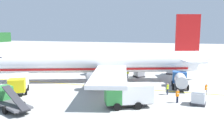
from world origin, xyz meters
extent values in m
cylinder|color=white|center=(-10.17, 17.66, 3.50)|extent=(16.04, 35.09, 3.80)
cone|color=white|center=(-3.38, -0.72, 3.90)|extent=(4.14, 4.12, 3.23)
cube|color=white|center=(-18.05, 12.62, 2.83)|extent=(16.69, 8.60, 0.50)
cylinder|color=slate|center=(-16.10, 15.26, 1.63)|extent=(3.17, 3.76, 2.20)
cube|color=white|center=(-0.90, 18.95, 2.83)|extent=(16.47, 11.39, 0.50)
cylinder|color=slate|center=(-4.10, 19.69, 1.63)|extent=(3.17, 3.76, 2.20)
cube|color=red|center=(-4.45, 2.19, 8.65)|extent=(1.86, 4.25, 6.50)
cube|color=white|center=(-4.45, 2.19, 3.90)|extent=(10.86, 6.61, 0.24)
cube|color=red|center=(-10.17, 17.66, 2.46)|extent=(14.61, 31.64, 0.36)
cylinder|color=black|center=(-14.91, 30.50, 0.55)|extent=(0.71, 1.15, 1.10)
cylinder|color=gray|center=(-14.91, 30.50, 1.35)|extent=(0.20, 0.20, 0.50)
cylinder|color=black|center=(-12.09, 15.36, 0.55)|extent=(0.71, 1.15, 1.10)
cylinder|color=gray|center=(-12.09, 15.36, 1.35)|extent=(0.20, 0.20, 0.50)
cylinder|color=black|center=(-7.21, 17.16, 0.55)|extent=(0.71, 1.15, 1.10)
cylinder|color=gray|center=(-7.21, 17.16, 1.35)|extent=(0.20, 0.20, 0.50)
cube|color=#338C3F|center=(-23.91, 10.39, 1.50)|extent=(2.77, 2.59, 1.80)
cube|color=#192333|center=(-24.29, 11.15, 1.86)|extent=(1.69, 0.90, 0.94)
cube|color=white|center=(-22.67, 7.89, 1.69)|extent=(3.66, 4.37, 2.17)
cube|color=#262628|center=(-23.07, 8.69, 0.52)|extent=(3.87, 5.68, 0.16)
cylinder|color=black|center=(-24.77, 9.63, 0.45)|extent=(0.65, 0.93, 0.90)
cylinder|color=black|center=(-22.80, 10.61, 0.45)|extent=(0.65, 0.93, 0.90)
cylinder|color=black|center=(-23.66, 7.40, 0.45)|extent=(0.65, 0.93, 0.90)
cylinder|color=black|center=(-21.69, 8.38, 0.45)|extent=(0.65, 0.93, 0.90)
cube|color=#2659A5|center=(-9.76, 3.19, 1.50)|extent=(2.01, 2.36, 1.80)
cube|color=#192333|center=(-8.91, 3.27, 1.86)|extent=(0.26, 1.85, 0.94)
cylinder|color=silver|center=(-12.66, 2.90, 1.50)|extent=(3.99, 2.16, 1.80)
cube|color=#262628|center=(-11.76, 2.99, 0.52)|extent=(5.95, 2.10, 0.16)
cylinder|color=black|center=(-10.16, 4.25, 0.45)|extent=(0.92, 0.37, 0.90)
cylinder|color=black|center=(-9.95, 2.06, 0.45)|extent=(0.92, 0.37, 0.90)
cylinder|color=black|center=(-12.76, 4.00, 0.45)|extent=(0.92, 0.37, 0.90)
cylinder|color=black|center=(-12.55, 1.81, 0.45)|extent=(0.92, 0.37, 0.90)
cube|color=#338C3F|center=(-27.02, 23.60, 1.50)|extent=(2.77, 2.58, 1.80)
cube|color=#4C4C51|center=(-28.42, 20.72, 0.72)|extent=(3.99, 5.10, 0.24)
cube|color=#2D2D33|center=(-28.59, 20.36, 1.70)|extent=(2.88, 4.65, 2.01)
cube|color=#262628|center=(-28.02, 21.53, 0.52)|extent=(4.19, 6.43, 0.16)
cylinder|color=black|center=(-26.16, 22.85, 0.45)|extent=(0.65, 0.93, 0.90)
cylinder|color=black|center=(-29.41, 21.21, 0.45)|extent=(0.65, 0.93, 0.90)
cylinder|color=black|center=(-27.43, 20.24, 0.45)|extent=(0.65, 0.93, 0.90)
cube|color=yellow|center=(-22.70, 24.76, 1.50)|extent=(2.66, 2.81, 1.80)
cube|color=#192333|center=(-23.44, 24.33, 1.86)|extent=(1.00, 1.64, 0.94)
cube|color=white|center=(-20.17, 26.25, 1.52)|extent=(4.63, 3.96, 1.85)
cube|color=#262628|center=(-20.94, 25.79, 0.52)|extent=(5.85, 4.30, 0.16)
cylinder|color=black|center=(-21.89, 23.97, 0.45)|extent=(0.92, 0.70, 0.90)
cylinder|color=black|center=(-23.00, 25.86, 0.45)|extent=(0.92, 0.70, 0.90)
cylinder|color=black|center=(-19.61, 25.30, 0.45)|extent=(0.92, 0.70, 0.90)
cylinder|color=black|center=(-20.72, 27.20, 0.45)|extent=(0.92, 0.70, 0.90)
cube|color=#333338|center=(-4.30, 10.93, 0.15)|extent=(2.50, 2.50, 0.30)
cube|color=#B2B7C1|center=(-4.30, 10.93, 1.03)|extent=(2.22, 2.22, 1.45)
cube|color=#B2B7C1|center=(-4.69, 10.54, 1.60)|extent=(1.56, 1.59, 0.57)
cube|color=#333338|center=(0.64, 5.02, 0.15)|extent=(2.17, 2.17, 0.30)
cube|color=#B2B7C1|center=(0.64, 5.02, 1.13)|extent=(1.92, 1.92, 1.66)
cube|color=#B2B7C1|center=(0.48, 4.50, 1.81)|extent=(1.67, 1.05, 0.56)
cube|color=#333338|center=(-19.59, 0.62, 0.15)|extent=(2.02, 2.02, 0.30)
cube|color=silver|center=(-19.59, 0.62, 1.02)|extent=(1.79, 1.79, 1.43)
cube|color=silver|center=(-20.13, 0.71, 1.58)|extent=(0.87, 1.66, 0.57)
cylinder|color=#191E33|center=(-15.85, 4.61, 0.41)|extent=(0.14, 0.14, 0.82)
cylinder|color=#191E33|center=(-16.03, 4.64, 0.41)|extent=(0.14, 0.14, 0.82)
cube|color=#CCE519|center=(-15.94, 4.63, 1.13)|extent=(0.47, 0.28, 0.62)
cube|color=silver|center=(-15.94, 4.63, 1.16)|extent=(0.48, 0.29, 0.06)
sphere|color=tan|center=(-15.94, 4.63, 1.55)|extent=(0.22, 0.22, 0.22)
cylinder|color=#CCE519|center=(-15.68, 4.59, 1.16)|extent=(0.09, 0.09, 0.59)
cylinder|color=#CCE519|center=(-16.21, 4.66, 1.16)|extent=(0.09, 0.09, 0.59)
cylinder|color=#191E33|center=(-19.69, 3.19, 0.43)|extent=(0.14, 0.14, 0.86)
cylinder|color=#191E33|center=(-19.55, 3.08, 0.43)|extent=(0.14, 0.14, 0.86)
cube|color=orange|center=(-19.62, 3.14, 1.19)|extent=(0.48, 0.45, 0.65)
cube|color=silver|center=(-19.62, 3.14, 1.22)|extent=(0.49, 0.46, 0.06)
sphere|color=tan|center=(-19.62, 3.14, 1.63)|extent=(0.23, 0.23, 0.23)
cylinder|color=orange|center=(-19.83, 3.31, 1.22)|extent=(0.09, 0.09, 0.61)
cylinder|color=orange|center=(-19.41, 2.97, 1.22)|extent=(0.09, 0.09, 0.61)
cylinder|color=#191E33|center=(-6.00, 12.75, 0.44)|extent=(0.14, 0.14, 0.89)
cylinder|color=#191E33|center=(-6.07, 12.92, 0.44)|extent=(0.14, 0.14, 0.89)
cube|color=#CCE519|center=(-6.03, 12.84, 1.22)|extent=(0.37, 0.49, 0.67)
cube|color=silver|center=(-6.03, 12.84, 1.25)|extent=(0.38, 0.50, 0.06)
sphere|color=tan|center=(-6.03, 12.84, 1.67)|extent=(0.24, 0.24, 0.24)
cylinder|color=#CCE519|center=(-5.94, 12.59, 1.25)|extent=(0.09, 0.09, 0.63)
cylinder|color=#CCE519|center=(-6.13, 13.09, 1.25)|extent=(0.09, 0.09, 0.63)
cylinder|color=#191E33|center=(-14.88, -0.57, 0.42)|extent=(0.14, 0.14, 0.83)
cylinder|color=#191E33|center=(-14.72, -0.64, 0.42)|extent=(0.14, 0.14, 0.83)
cube|color=orange|center=(-14.80, -0.60, 1.14)|extent=(0.49, 0.38, 0.62)
cube|color=silver|center=(-14.80, -0.60, 1.17)|extent=(0.50, 0.39, 0.06)
sphere|color=tan|center=(-14.80, -0.60, 1.57)|extent=(0.23, 0.23, 0.23)
cylinder|color=orange|center=(-15.05, -0.49, 1.17)|extent=(0.09, 0.09, 0.59)
cylinder|color=orange|center=(-14.55, -0.71, 1.17)|extent=(0.09, 0.09, 0.59)
cube|color=yellow|center=(-13.92, 12.66, 0.01)|extent=(0.30, 60.00, 0.01)
camera|label=1|loc=(-50.45, 2.44, 9.21)|focal=38.87mm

